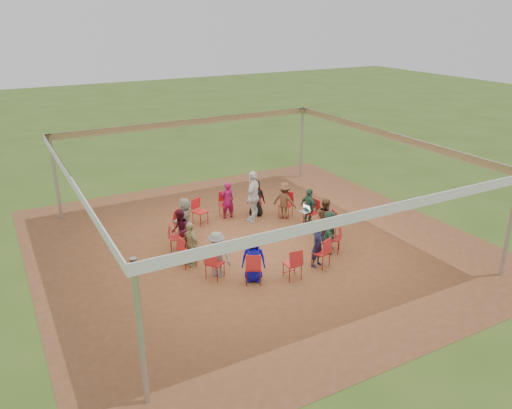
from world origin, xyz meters
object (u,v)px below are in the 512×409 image
chair_0 (311,212)px  person_seated_1 (285,201)px  chair_6 (177,237)px  person_seated_2 (256,198)px  person_seated_0 (309,207)px  person_seated_10 (329,231)px  chair_10 (292,264)px  laptop (306,210)px  cable_coil (258,242)px  person_seated_7 (217,254)px  standing_person (253,196)px  chair_8 (215,263)px  chair_2 (256,202)px  chair_13 (329,224)px  person_seated_6 (191,244)px  chair_7 (187,252)px  chair_12 (333,238)px  chair_4 (200,212)px  chair_11 (321,253)px  person_seated_11 (325,218)px  chair_5 (182,223)px  chair_1 (286,205)px  chair_9 (253,268)px  person_seated_4 (185,217)px  person_seated_9 (318,245)px  chair_3 (226,205)px  person_seated_8 (253,259)px  person_seated_3 (227,200)px  person_seated_5 (180,230)px

chair_0 → person_seated_1: size_ratio=0.69×
chair_6 → person_seated_2: bearing=127.4°
person_seated_0 → person_seated_10: bearing=154.3°
person_seated_1 → chair_10: bearing=116.4°
laptop → cable_coil: bearing=90.0°
person_seated_7 → standing_person: bearing=102.5°
chair_8 → person_seated_7: size_ratio=0.69×
chair_2 → chair_13: 3.01m
chair_13 → person_seated_10: size_ratio=0.69×
person_seated_2 → person_seated_6: size_ratio=1.00×
chair_7 → chair_10: same height
chair_0 → chair_12: (-0.60, -2.01, 0.00)m
chair_4 → chair_7: same height
chair_11 → person_seated_11: size_ratio=0.69×
chair_5 → chair_10: same height
chair_8 → cable_coil: 2.55m
chair_0 → person_seated_2: 2.05m
chair_1 → chair_8: (-3.96, -2.75, 0.00)m
person_seated_11 → person_seated_0: bearing=12.9°
chair_9 → person_seated_7: size_ratio=0.69×
chair_6 → person_seated_4: person_seated_4 is taller
chair_1 → chair_11: bearing=128.6°
chair_13 → person_seated_1: 2.05m
person_seated_6 → laptop: 4.42m
person_seated_9 → chair_6: bearing=116.4°
person_seated_0 → laptop: bearing=90.0°
person_seated_1 → person_seated_7: same height
chair_3 → person_seated_2: size_ratio=0.69×
person_seated_8 → laptop: size_ratio=3.46×
chair_5 → person_seated_0: size_ratio=0.69×
chair_13 → person_seated_10: 1.07m
chair_2 → person_seated_8: person_seated_8 is taller
chair_8 → person_seated_2: 4.59m
person_seated_4 → person_seated_7: (-0.19, -2.85, 0.00)m
person_seated_1 → cable_coil: size_ratio=3.42×
chair_13 → person_seated_0: 1.07m
person_seated_3 → person_seated_6: same height
chair_1 → chair_10: (-2.14, -3.78, 0.00)m
chair_6 → chair_7: 1.07m
laptop → chair_4: bearing=48.6°
chair_5 → person_seated_7: 2.94m
chair_0 → person_seated_5: size_ratio=0.69×
person_seated_7 → person_seated_11: (4.08, 0.65, 0.00)m
person_seated_8 → chair_3: bearing=103.2°
person_seated_10 → person_seated_0: bearing=25.7°
person_seated_7 → chair_7: bearing=173.5°
laptop → person_seated_7: bearing=103.3°
person_seated_11 → laptop: 1.00m
chair_1 → chair_7: bearing=77.1°
person_seated_3 → person_seated_5: 2.86m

